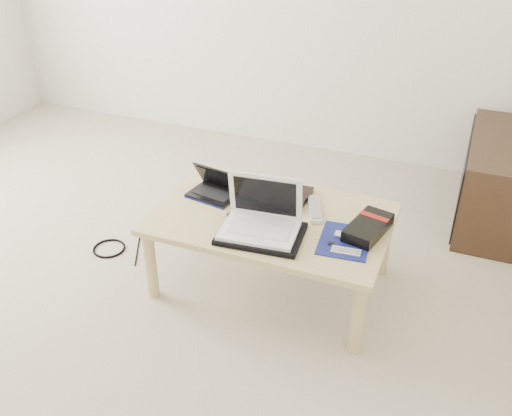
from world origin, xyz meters
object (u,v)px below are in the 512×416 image
at_px(coffee_table, 272,225).
at_px(netbook, 214,189).
at_px(white_laptop, 261,218).
at_px(gpu_box, 368,228).
at_px(media_cabinet, 499,181).

relative_size(coffee_table, netbook, 4.21).
height_order(netbook, white_laptop, white_laptop).
relative_size(coffee_table, white_laptop, 3.08).
bearing_deg(netbook, gpu_box, -4.11).
distance_m(netbook, gpu_box, 0.79).
height_order(coffee_table, white_laptop, white_laptop).
bearing_deg(coffee_table, media_cabinet, 46.66).
distance_m(media_cabinet, white_laptop, 1.59).
distance_m(netbook, white_laptop, 0.40).
xyz_separation_m(coffee_table, white_laptop, (0.00, -0.14, 0.12)).
distance_m(coffee_table, gpu_box, 0.46).
height_order(coffee_table, gpu_box, gpu_box).
relative_size(white_laptop, gpu_box, 1.22).
height_order(media_cabinet, white_laptop, white_laptop).
relative_size(netbook, gpu_box, 0.89).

